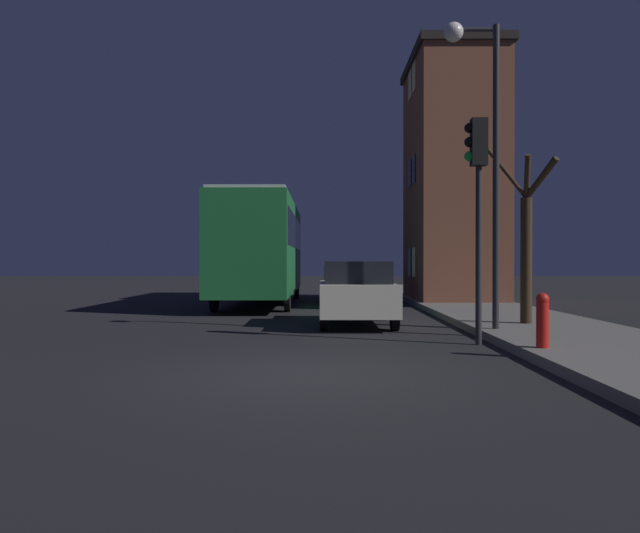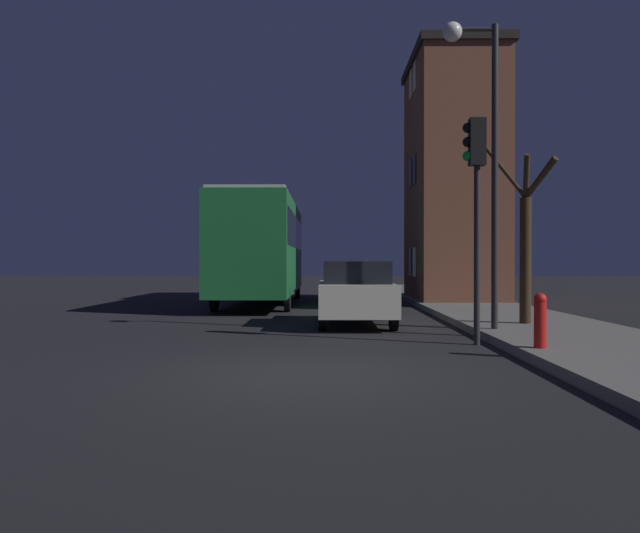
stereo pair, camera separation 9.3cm
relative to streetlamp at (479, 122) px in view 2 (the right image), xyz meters
The scene contains 9 objects.
ground_plane 7.20m from the streetlamp, 129.49° to the right, with size 120.00×120.00×0.00m, color black.
brick_building 11.18m from the streetlamp, 81.26° to the left, with size 3.37×5.71×9.35m.
streetlamp is the anchor object (origin of this frame).
traffic_light 1.95m from the streetlamp, 106.92° to the right, with size 0.43×0.24×4.32m.
bare_tree 2.99m from the streetlamp, 40.29° to the left, with size 1.79×1.02×4.31m.
bus 11.76m from the streetlamp, 119.18° to the left, with size 2.53×10.81×3.84m.
car_near_lane 5.09m from the streetlamp, 135.80° to the left, with size 1.81×4.13×1.60m.
car_mid_lane 10.69m from the streetlamp, 104.38° to the left, with size 1.86×4.57×1.43m.
fire_hydrant 4.87m from the streetlamp, 84.40° to the right, with size 0.21×0.21×0.91m.
Camera 2 is at (0.32, -8.86, 1.59)m, focal length 35.00 mm.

